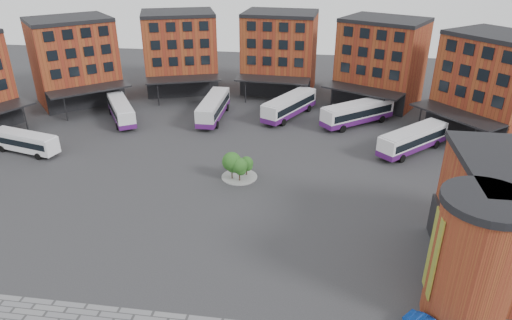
# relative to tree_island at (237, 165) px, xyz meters

# --- Properties ---
(ground) EXTENTS (160.00, 160.00, 0.00)m
(ground) POSITION_rel_tree_island_xyz_m (-1.86, -11.50, -1.92)
(ground) COLOR #28282B
(ground) RESTS_ON ground
(main_building) EXTENTS (94.14, 42.48, 14.60)m
(main_building) POSITION_rel_tree_island_xyz_m (-6.63, 26.75, 5.31)
(main_building) COLOR brown
(main_building) RESTS_ON ground
(tree_island) EXTENTS (4.40, 4.40, 3.54)m
(tree_island) POSITION_rel_tree_island_xyz_m (0.00, 0.00, 0.00)
(tree_island) COLOR gray
(tree_island) RESTS_ON ground
(bus_a) EXTENTS (10.40, 4.68, 2.87)m
(bus_a) POSITION_rel_tree_island_xyz_m (-30.04, 3.53, -0.21)
(bus_a) COLOR white
(bus_a) RESTS_ON ground
(bus_b) EXTENTS (8.40, 11.14, 3.24)m
(bus_b) POSITION_rel_tree_island_xyz_m (-21.93, 16.92, -0.16)
(bus_b) COLOR silver
(bus_b) RESTS_ON ground
(bus_c) EXTENTS (3.19, 12.57, 3.54)m
(bus_c) POSITION_rel_tree_island_xyz_m (-7.53, 19.96, 0.00)
(bus_c) COLOR silver
(bus_c) RESTS_ON ground
(bus_d) EXTENTS (8.35, 12.48, 3.54)m
(bus_d) POSITION_rel_tree_island_xyz_m (4.56, 22.58, 0.00)
(bus_d) COLOR white
(bus_d) RESTS_ON ground
(bus_e) EXTENTS (11.67, 10.20, 3.56)m
(bus_e) POSITION_rel_tree_island_xyz_m (15.36, 20.60, 0.01)
(bus_e) COLOR white
(bus_e) RESTS_ON ground
(bus_f) EXTENTS (10.38, 10.34, 3.36)m
(bus_f) POSITION_rel_tree_island_xyz_m (22.26, 11.26, -0.10)
(bus_f) COLOR white
(bus_f) RESTS_ON ground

